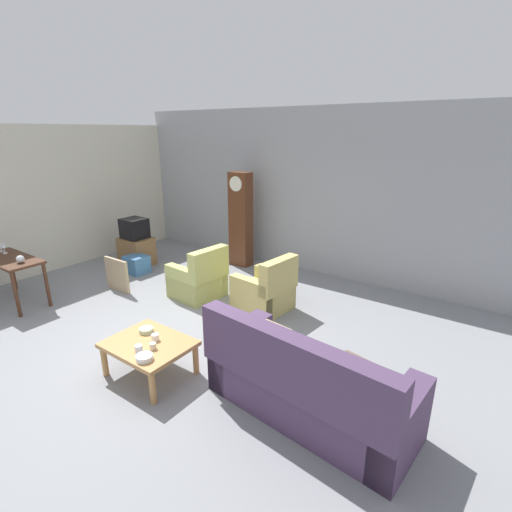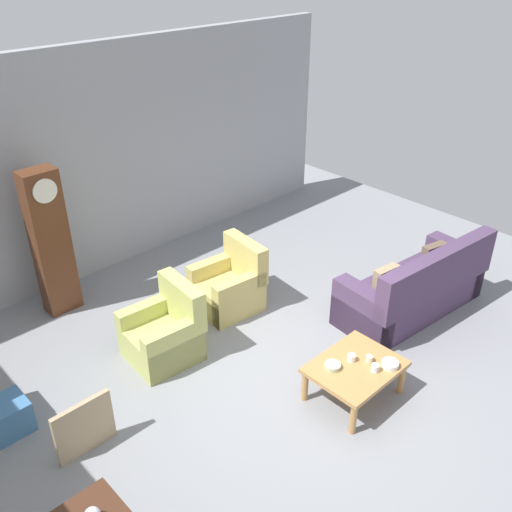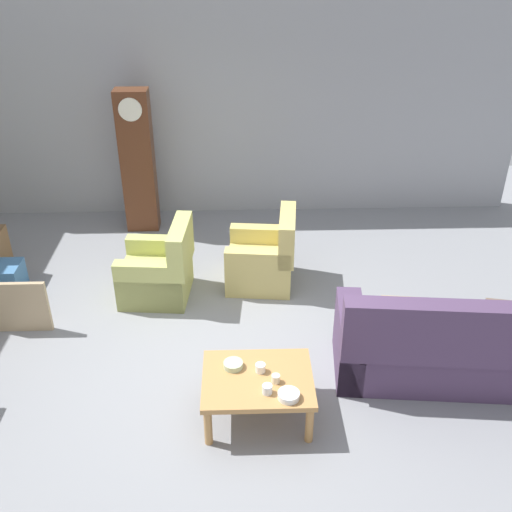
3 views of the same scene
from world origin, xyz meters
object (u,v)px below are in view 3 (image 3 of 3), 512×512
(armchair_olive_far, at_px, (264,260))
(cup_white_porcelain, at_px, (260,368))
(armchair_olive_near, at_px, (159,272))
(storage_box_blue, at_px, (4,278))
(bowl_shallow_green, at_px, (233,365))
(coffee_table_wood, at_px, (258,383))
(cup_cream_tall, at_px, (276,379))
(grandfather_clock, at_px, (138,162))
(cup_blue_rimmed, at_px, (267,389))
(bowl_white_stacked, at_px, (289,395))
(couch_floral, at_px, (449,348))
(framed_picture_leaning, at_px, (20,307))

(armchair_olive_far, bearing_deg, cup_white_porcelain, -93.33)
(armchair_olive_near, xyz_separation_m, storage_box_blue, (-1.85, 0.13, -0.13))
(cup_white_porcelain, relative_size, bowl_shallow_green, 0.52)
(coffee_table_wood, relative_size, cup_cream_tall, 12.92)
(coffee_table_wood, height_order, cup_white_porcelain, cup_white_porcelain)
(coffee_table_wood, bearing_deg, grandfather_clock, 111.96)
(coffee_table_wood, distance_m, storage_box_blue, 3.60)
(cup_blue_rimmed, bearing_deg, bowl_white_stacked, -20.59)
(cup_white_porcelain, relative_size, cup_blue_rimmed, 1.05)
(grandfather_clock, xyz_separation_m, storage_box_blue, (-1.42, -1.63, -0.81))
(bowl_white_stacked, bearing_deg, armchair_olive_far, 92.26)
(cup_blue_rimmed, bearing_deg, storage_box_blue, 142.69)
(armchair_olive_near, distance_m, bowl_shallow_green, 2.02)
(armchair_olive_far, height_order, bowl_shallow_green, armchair_olive_far)
(couch_floral, bearing_deg, cup_white_porcelain, -168.70)
(storage_box_blue, bearing_deg, armchair_olive_far, 2.03)
(cup_blue_rimmed, bearing_deg, couch_floral, 19.81)
(armchair_olive_far, xyz_separation_m, cup_cream_tall, (0.00, -2.26, 0.16))
(framed_picture_leaning, xyz_separation_m, bowl_white_stacked, (2.71, -1.58, 0.16))
(cup_white_porcelain, bearing_deg, storage_box_blue, 145.69)
(framed_picture_leaning, relative_size, cup_blue_rimmed, 7.07)
(couch_floral, relative_size, armchair_olive_near, 2.36)
(storage_box_blue, bearing_deg, grandfather_clock, 48.80)
(couch_floral, height_order, framed_picture_leaning, couch_floral)
(coffee_table_wood, height_order, storage_box_blue, coffee_table_wood)
(grandfather_clock, bearing_deg, cup_white_porcelain, -67.25)
(armchair_olive_far, height_order, cup_blue_rimmed, armchair_olive_far)
(armchair_olive_near, xyz_separation_m, coffee_table_wood, (1.07, -1.96, 0.06))
(armchair_olive_near, relative_size, bowl_white_stacked, 5.03)
(armchair_olive_near, xyz_separation_m, cup_cream_tall, (1.22, -2.02, 0.16))
(storage_box_blue, relative_size, bowl_shallow_green, 2.50)
(storage_box_blue, distance_m, bowl_white_stacked, 3.96)
(storage_box_blue, relative_size, cup_blue_rimmed, 5.06)
(framed_picture_leaning, bearing_deg, armchair_olive_far, 18.65)
(storage_box_blue, xyz_separation_m, bowl_shallow_green, (2.71, -1.95, 0.27))
(framed_picture_leaning, distance_m, cup_blue_rimmed, 2.96)
(cup_white_porcelain, distance_m, cup_cream_tall, 0.19)
(couch_floral, xyz_separation_m, storage_box_blue, (-4.74, 1.66, -0.17))
(armchair_olive_near, xyz_separation_m, framed_picture_leaning, (-1.40, -0.65, -0.01))
(couch_floral, bearing_deg, cup_cream_tall, -163.40)
(grandfather_clock, distance_m, framed_picture_leaning, 2.68)
(framed_picture_leaning, height_order, bowl_shallow_green, framed_picture_leaning)
(couch_floral, relative_size, grandfather_clock, 1.10)
(cup_cream_tall, relative_size, bowl_shallow_green, 0.43)
(grandfather_clock, distance_m, storage_box_blue, 2.31)
(storage_box_blue, xyz_separation_m, cup_blue_rimmed, (3.00, -2.28, 0.29))
(armchair_olive_far, distance_m, cup_cream_tall, 2.27)
(armchair_olive_near, height_order, framed_picture_leaning, armchair_olive_near)
(cup_white_porcelain, bearing_deg, couch_floral, 11.30)
(armchair_olive_far, bearing_deg, storage_box_blue, -177.97)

